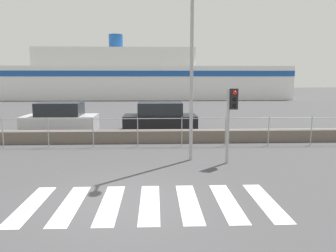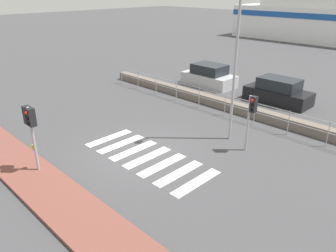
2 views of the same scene
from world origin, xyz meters
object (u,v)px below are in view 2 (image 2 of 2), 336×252
Objects in this scene: traffic_light_far at (251,111)px; parked_car_black at (278,92)px; parked_car_silver at (209,76)px; traffic_light_near at (30,122)px; streetlamp at (235,49)px.

traffic_light_far is 7.38m from parked_car_black.
traffic_light_far is 10.34m from parked_car_silver.
traffic_light_near is 8.57m from streetlamp.
streetlamp is at bearing 65.33° from traffic_light_near.
traffic_light_near is 0.38× the size of streetlamp.
parked_car_silver is at bearing -180.00° from parked_car_black.
traffic_light_near is 0.68× the size of parked_car_black.
parked_car_black is (-0.97, 6.58, -3.57)m from streetlamp.
traffic_light_far is at bearing -42.37° from parked_car_silver.
traffic_light_near is at bearing -114.67° from streetlamp.
streetlamp reaches higher than parked_car_black.
traffic_light_far is 0.64× the size of parked_car_black.
traffic_light_near reaches higher than traffic_light_far.
streetlamp is at bearing -46.21° from parked_car_silver.
streetlamp is 9.79m from parked_car_silver.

